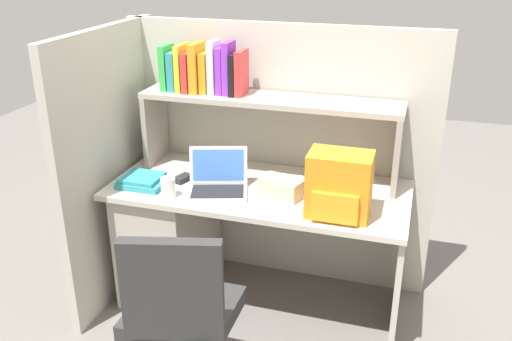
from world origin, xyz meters
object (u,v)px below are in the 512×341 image
Objects in this scene: backpack at (339,186)px; tissue_box at (282,187)px; laptop at (218,182)px; office_chair at (182,332)px; computer_mouse at (183,179)px; paper_cup at (168,187)px.

backpack is 0.35m from tissue_box.
laptop reaches higher than office_chair.
tissue_box is at bearing 15.71° from computer_mouse.
paper_cup is (-0.87, -0.05, -0.10)m from backpack.
office_chair reaches higher than computer_mouse.
laptop is at bearing 33.10° from paper_cup.
laptop is at bearing 171.89° from backpack.
paper_cup is (0.01, -0.20, 0.04)m from computer_mouse.
backpack reaches higher than laptop.
paper_cup reaches higher than tissue_box.
tissue_box is at bearing 5.67° from laptop.
tissue_box is 0.89m from office_chair.
tissue_box is (-0.31, 0.13, -0.10)m from backpack.
tissue_box is (0.57, -0.03, 0.03)m from computer_mouse.
office_chair is at bearing -90.19° from tissue_box.
tissue_box is 0.24× the size of office_chair.
laptop is at bearing -157.34° from tissue_box.
laptop is 0.24m from computer_mouse.
paper_cup is 0.48× the size of tissue_box.
computer_mouse is 0.98× the size of paper_cup.
tissue_box is at bearing 17.60° from paper_cup.
paper_cup is 0.11× the size of office_chair.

